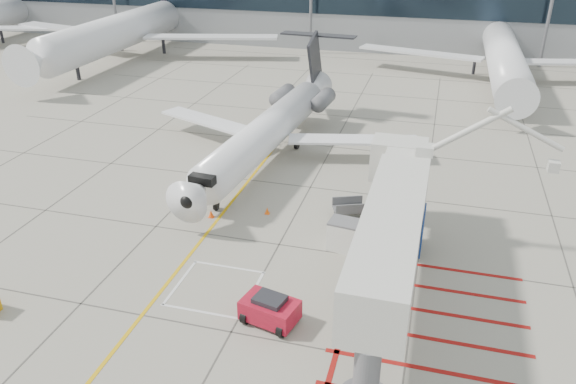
% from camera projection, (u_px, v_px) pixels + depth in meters
% --- Properties ---
extents(ground_plane, '(260.00, 260.00, 0.00)m').
position_uv_depth(ground_plane, '(258.00, 283.00, 29.57)').
color(ground_plane, gray).
rests_on(ground_plane, ground).
extents(regional_jet, '(25.62, 31.17, 7.69)m').
position_uv_depth(regional_jet, '(256.00, 122.00, 40.96)').
color(regional_jet, white).
rests_on(regional_jet, ground_plane).
extents(jet_bridge, '(8.71, 18.15, 7.23)m').
position_uv_depth(jet_bridge, '(390.00, 245.00, 26.13)').
color(jet_bridge, silver).
rests_on(jet_bridge, ground_plane).
extents(pushback_tug, '(2.92, 2.20, 1.53)m').
position_uv_depth(pushback_tug, '(270.00, 309.00, 26.45)').
color(pushback_tug, '#AC1026').
rests_on(pushback_tug, ground_plane).
extents(baggage_cart, '(2.30, 1.91, 1.25)m').
position_uv_depth(baggage_cart, '(349.00, 208.00, 35.75)').
color(baggage_cart, '#545559').
rests_on(baggage_cart, ground_plane).
extents(ground_power_unit, '(2.43, 1.62, 1.80)m').
position_uv_depth(ground_power_unit, '(349.00, 236.00, 32.15)').
color(ground_power_unit, white).
rests_on(ground_power_unit, ground_plane).
extents(cone_nose, '(0.36, 0.36, 0.50)m').
position_uv_depth(cone_nose, '(211.00, 214.00, 35.89)').
color(cone_nose, '#FF4D0D').
rests_on(cone_nose, ground_plane).
extents(cone_side, '(0.32, 0.32, 0.45)m').
position_uv_depth(cone_side, '(267.00, 211.00, 36.31)').
color(cone_side, '#F75A0D').
rests_on(cone_side, ground_plane).
extents(bg_aircraft_b, '(39.40, 43.78, 13.13)m').
position_uv_depth(bg_aircraft_b, '(129.00, 5.00, 74.15)').
color(bg_aircraft_b, silver).
rests_on(bg_aircraft_b, ground_plane).
extents(bg_aircraft_c, '(33.49, 37.21, 11.16)m').
position_uv_depth(bg_aircraft_c, '(506.00, 31.00, 63.32)').
color(bg_aircraft_c, silver).
rests_on(bg_aircraft_c, ground_plane).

